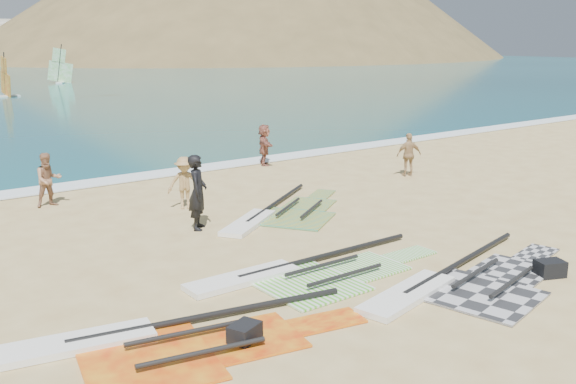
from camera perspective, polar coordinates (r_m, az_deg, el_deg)
ground at (r=14.01m, az=10.12°, el=-7.02°), size 300.00×300.00×0.00m
surf_line at (r=23.75m, az=-12.14°, el=1.40°), size 300.00×1.20×0.04m
headland_main at (r=168.13m, az=-2.96°, el=11.85°), size 143.00×143.00×45.00m
headland_minor at (r=197.49m, az=3.96°, el=12.08°), size 70.00×70.00×28.00m
rig_grey at (r=13.52m, az=15.14°, el=-7.84°), size 6.29×3.11×0.20m
rig_green at (r=13.57m, az=1.32°, el=-7.27°), size 5.92×2.33×0.20m
rig_orange at (r=18.03m, az=-0.72°, el=-1.98°), size 5.59×4.18×0.20m
rig_red at (r=10.91m, az=-11.58°, el=-12.97°), size 6.19×3.02×0.20m
gear_bag_near at (r=10.75m, az=-3.88°, el=-12.44°), size 0.63×0.55×0.33m
gear_bag_far at (r=14.58m, az=22.25°, el=-6.30°), size 0.69×0.59×0.34m
person_wetsuit at (r=16.74m, az=-8.02°, el=-0.02°), size 0.81×0.86×1.97m
beachgoer_left at (r=20.17m, az=-20.53°, el=1.03°), size 0.78×0.61×1.60m
beachgoer_mid at (r=18.88m, az=-9.17°, el=0.81°), size 1.14×0.91×1.54m
beachgoer_back at (r=23.50m, az=10.69°, el=3.28°), size 0.99×0.73×1.56m
beachgoer_right at (r=25.14m, az=-2.12°, el=4.22°), size 1.11×1.55×1.61m
windsurfer_centre at (r=59.50m, az=-23.81°, el=8.81°), size 2.09×2.53×3.77m
windsurfer_right at (r=75.93m, az=-19.59°, el=10.04°), size 2.52×2.37×4.26m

